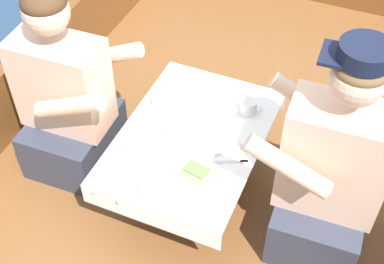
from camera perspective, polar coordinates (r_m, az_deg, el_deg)
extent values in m
plane|color=navy|center=(2.79, -0.01, -9.03)|extent=(60.00, 60.00, 0.00)
cube|color=brown|center=(2.69, -0.01, -7.48)|extent=(2.08, 3.80, 0.25)
cube|color=brown|center=(2.87, -18.91, 3.13)|extent=(0.06, 3.80, 0.39)
cylinder|color=#B2B2B7|center=(2.46, 0.00, -3.38)|extent=(0.07, 0.07, 0.33)
cube|color=brown|center=(2.33, 0.00, -0.56)|extent=(0.57, 0.83, 0.02)
cube|color=white|center=(2.33, 0.00, -0.38)|extent=(0.60, 0.86, 0.00)
cube|color=white|center=(2.12, -4.60, -9.06)|extent=(0.60, 0.00, 0.10)
cube|color=white|center=(2.65, 3.64, 4.99)|extent=(0.60, 0.00, 0.10)
cube|color=#333847|center=(2.68, -12.41, -0.66)|extent=(0.38, 0.45, 0.26)
cube|color=beige|center=(2.45, -13.69, 5.06)|extent=(0.41, 0.23, 0.45)
sphere|color=beige|center=(2.23, -15.34, 12.28)|extent=(0.19, 0.19, 0.19)
ellipsoid|color=#472D19|center=(2.21, -15.57, 13.22)|extent=(0.19, 0.19, 0.11)
cylinder|color=beige|center=(2.45, -8.76, 8.11)|extent=(0.34, 0.08, 0.21)
cylinder|color=beige|center=(2.22, -12.98, 2.70)|extent=(0.34, 0.08, 0.21)
cube|color=#333847|center=(2.39, 13.33, -8.77)|extent=(0.38, 0.46, 0.26)
cube|color=beige|center=(2.10, 15.04, -2.74)|extent=(0.41, 0.24, 0.50)
sphere|color=beige|center=(1.83, 17.35, 5.49)|extent=(0.19, 0.19, 0.19)
ellipsoid|color=brown|center=(1.81, 17.65, 6.55)|extent=(0.18, 0.18, 0.11)
cylinder|color=beige|center=(1.92, 10.18, -3.62)|extent=(0.34, 0.09, 0.21)
cylinder|color=beige|center=(2.17, 12.36, 3.19)|extent=(0.34, 0.09, 0.21)
cylinder|color=black|center=(1.77, 18.07, 8.02)|extent=(0.18, 0.18, 0.06)
cube|color=black|center=(1.79, 15.12, 7.97)|extent=(0.11, 0.14, 0.01)
cylinder|color=silver|center=(2.16, 0.48, -4.84)|extent=(0.22, 0.22, 0.01)
cylinder|color=silver|center=(2.52, 1.26, 4.16)|extent=(0.21, 0.21, 0.01)
cube|color=#E0BC7F|center=(2.14, 0.49, -4.45)|extent=(0.12, 0.09, 0.04)
cube|color=#669347|center=(2.13, 0.49, -4.04)|extent=(0.10, 0.08, 0.01)
cylinder|color=silver|center=(2.11, -4.00, -6.13)|extent=(0.13, 0.13, 0.04)
cylinder|color=beige|center=(2.10, -4.02, -5.96)|extent=(0.10, 0.10, 0.02)
cylinder|color=silver|center=(2.24, -5.61, -2.04)|extent=(0.11, 0.11, 0.04)
cylinder|color=beige|center=(2.24, -5.63, -1.87)|extent=(0.09, 0.09, 0.02)
cylinder|color=silver|center=(2.45, -2.67, 3.26)|extent=(0.14, 0.14, 0.04)
cylinder|color=beige|center=(2.45, -2.67, 3.43)|extent=(0.11, 0.11, 0.02)
cylinder|color=silver|center=(2.31, -1.99, 0.25)|extent=(0.07, 0.07, 0.05)
torus|color=silver|center=(2.30, -1.02, -0.01)|extent=(0.04, 0.01, 0.04)
cylinder|color=#3D2314|center=(2.30, -2.00, 0.51)|extent=(0.06, 0.06, 0.01)
cylinder|color=silver|center=(2.42, 6.04, 2.71)|extent=(0.07, 0.07, 0.07)
torus|color=silver|center=(2.41, 7.11, 2.46)|extent=(0.04, 0.01, 0.04)
cylinder|color=#3D2314|center=(2.41, 6.08, 3.05)|extent=(0.06, 0.06, 0.01)
cube|color=silver|center=(2.20, -10.00, -4.73)|extent=(0.07, 0.16, 0.00)
ellipsoid|color=silver|center=(2.24, -9.68, -3.32)|extent=(0.04, 0.02, 0.01)
cube|color=silver|center=(2.39, 3.42, 1.19)|extent=(0.17, 0.05, 0.00)
ellipsoid|color=silver|center=(2.41, 2.06, 1.93)|extent=(0.04, 0.02, 0.01)
cube|color=silver|center=(2.63, -0.71, 6.20)|extent=(0.17, 0.05, 0.00)
cube|color=silver|center=(2.15, -7.56, -5.72)|extent=(0.08, 0.16, 0.00)
cube|color=silver|center=(2.22, 3.83, -3.19)|extent=(0.16, 0.08, 0.00)
cube|color=silver|center=(2.23, 5.62, -3.13)|extent=(0.04, 0.03, 0.00)
cube|color=silver|center=(2.26, 3.70, -2.12)|extent=(0.12, 0.13, 0.00)
ellipsoid|color=silver|center=(2.28, 5.26, -1.53)|extent=(0.04, 0.02, 0.01)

